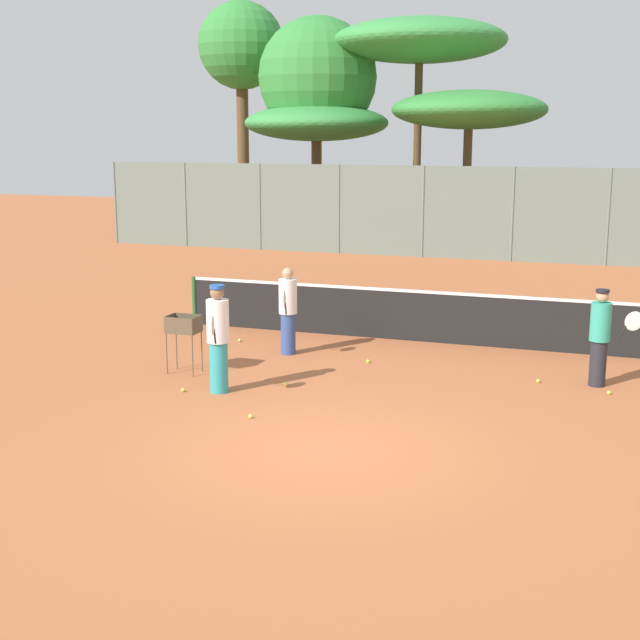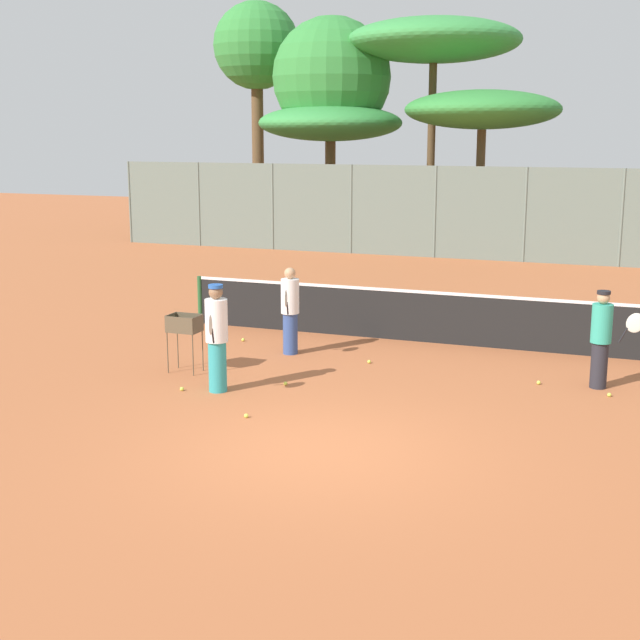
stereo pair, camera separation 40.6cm
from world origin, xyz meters
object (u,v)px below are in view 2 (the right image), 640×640
Objects in this scene: tennis_net at (435,316)px; player_white_outfit at (601,338)px; player_yellow_shirt at (290,310)px; ball_cart at (185,328)px; parked_car at (636,239)px; player_red_cap at (217,337)px.

player_white_outfit is at bearing -33.17° from tennis_net.
player_yellow_shirt reaches higher than ball_cart.
player_red_cap is at bearing -107.28° from parked_car.
ball_cart is (-3.65, -3.77, 0.24)m from tennis_net.
player_white_outfit reaches higher than ball_cart.
parked_car reaches higher than tennis_net.
player_white_outfit is 0.40× the size of parked_car.
parked_car is (5.99, 19.26, -0.27)m from player_red_cap.
player_red_cap is (-5.90, -2.47, 0.07)m from player_white_outfit.
player_red_cap is 1.42m from ball_cart.
ball_cart is (-1.24, -1.89, -0.07)m from player_yellow_shirt.
ball_cart is at bearing -162.23° from player_white_outfit.
player_white_outfit is 16.79m from parked_car.
ball_cart is (-1.10, 0.89, -0.13)m from player_red_cap.
tennis_net is 2.59× the size of parked_car.
tennis_net is at bearing -103.25° from parked_car.
tennis_net is 15.00m from parked_car.
player_white_outfit is 0.92× the size of player_red_cap.
ball_cart is at bearing -111.12° from parked_car.
ball_cart is at bearing -134.14° from tennis_net.
player_white_outfit reaches higher than tennis_net.
player_white_outfit is at bearing 12.67° from ball_cart.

